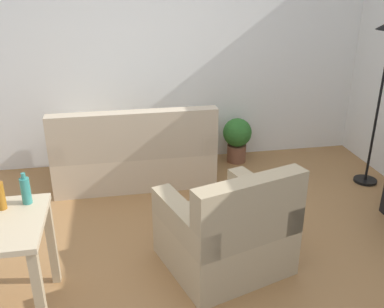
# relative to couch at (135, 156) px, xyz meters

# --- Properties ---
(ground_plane) EXTENTS (5.20, 4.40, 0.02)m
(ground_plane) POSITION_rel_couch_xyz_m (0.37, -1.59, -0.32)
(ground_plane) COLOR #9E7042
(wall_rear) EXTENTS (5.20, 0.10, 2.70)m
(wall_rear) POSITION_rel_couch_xyz_m (0.37, 0.61, 1.04)
(wall_rear) COLOR white
(wall_rear) RESTS_ON ground_plane
(couch) EXTENTS (1.78, 0.84, 0.92)m
(couch) POSITION_rel_couch_xyz_m (0.00, 0.00, 0.00)
(couch) COLOR beige
(couch) RESTS_ON ground_plane
(potted_plant) EXTENTS (0.36, 0.36, 0.57)m
(potted_plant) POSITION_rel_couch_xyz_m (1.30, 0.31, 0.02)
(potted_plant) COLOR brown
(potted_plant) RESTS_ON ground_plane
(armchair) EXTENTS (1.11, 1.07, 0.92)m
(armchair) POSITION_rel_couch_xyz_m (0.64, -1.73, 0.01)
(armchair) COLOR tan
(armchair) RESTS_ON ground_plane
(bottle_amber) EXTENTS (0.06, 0.06, 0.24)m
(bottle_amber) POSITION_rel_couch_xyz_m (-0.98, -1.81, 0.56)
(bottle_amber) COLOR #9E6019
(bottle_amber) RESTS_ON desk
(bottle_tall) EXTENTS (0.07, 0.07, 0.23)m
(bottle_tall) POSITION_rel_couch_xyz_m (-0.82, -1.76, 0.55)
(bottle_tall) COLOR teal
(bottle_tall) RESTS_ON desk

